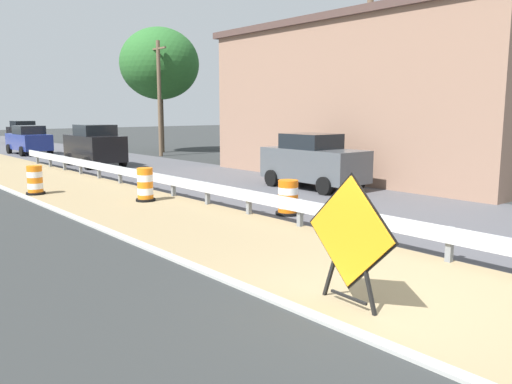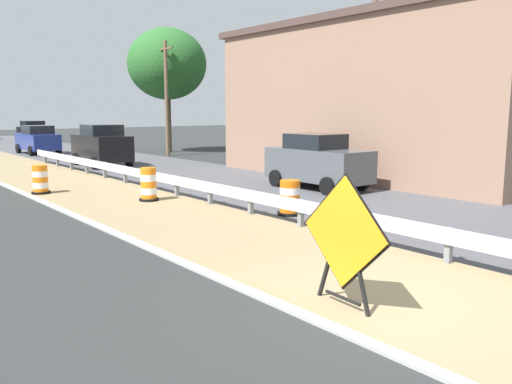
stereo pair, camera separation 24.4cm
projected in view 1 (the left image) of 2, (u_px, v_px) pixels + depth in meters
The scene contains 16 objects.
ground_plane at pixel (388, 302), 7.92m from camera, with size 160.00×160.00×0.00m, color #2B2D2D.
median_dirt_strip at pixel (418, 290), 8.45m from camera, with size 4.07×120.00×0.01m, color #8E7A56.
curb_near_edge at pixel (331, 324), 7.09m from camera, with size 0.20×120.00×0.11m, color #ADADA8.
guardrail_median at pixel (448, 237), 9.91m from camera, with size 0.18×50.95×0.71m.
warning_sign_diamond at pixel (350, 236), 7.65m from camera, with size 0.16×1.78×2.03m.
traffic_barrel_nearest at pixel (288, 199), 14.52m from camera, with size 0.71×0.71×0.98m.
traffic_barrel_close at pixel (145, 186), 16.68m from camera, with size 0.63×0.63×1.08m.
traffic_barrel_mid at pixel (35, 181), 18.03m from camera, with size 0.64×0.64×1.01m.
car_lead_near_lane at pixel (29, 140), 34.50m from camera, with size 2.03×4.31×1.91m.
car_trailing_near_lane at pixel (24, 132), 46.57m from camera, with size 2.11×4.39×1.98m.
car_mid_far_lane at pixel (313, 161), 19.41m from camera, with size 2.02×4.15×2.05m.
car_trailing_far_lane at pixel (95, 146), 27.01m from camera, with size 2.18×4.32×2.18m.
roadside_shop_near at pixel (385, 100), 23.55m from camera, with size 8.46×15.10×6.78m.
utility_pole_near at pixel (368, 66), 19.98m from camera, with size 0.24×1.80×8.92m.
utility_pole_mid at pixel (159, 97), 32.64m from camera, with size 0.24×1.80×7.23m.
tree_roadside at pixel (160, 64), 35.23m from camera, with size 5.38×5.38×8.49m.
Camera 1 is at (-6.43, -4.45, 2.92)m, focal length 36.19 mm.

